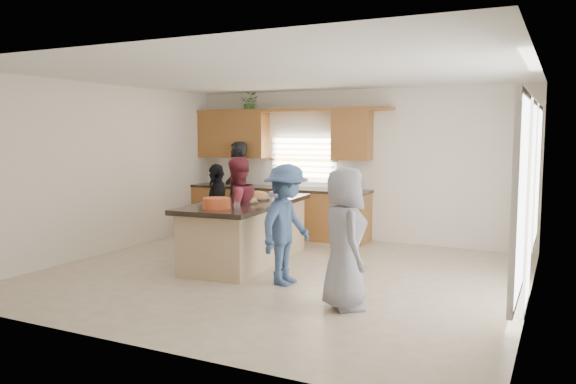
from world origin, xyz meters
The scene contains 18 objects.
floor centered at (0.00, 0.00, 0.00)m, with size 6.50×6.50×0.00m, color beige.
room_shell centered at (0.00, 0.00, 1.90)m, with size 6.52×6.02×2.81m.
back_cabinetry centered at (-1.47, 2.73, 0.91)m, with size 4.08×0.66×2.46m.
right_wall_glazing centered at (3.22, -0.13, 1.34)m, with size 0.06×4.00×2.25m.
island centered at (-0.82, 0.48, 0.45)m, with size 1.37×2.79×0.95m.
platter_front centered at (-0.71, 0.29, 0.98)m, with size 0.38×0.38×0.15m.
platter_mid centered at (-0.75, 0.72, 0.98)m, with size 0.41×0.41×0.17m.
platter_back centered at (-0.95, 1.10, 0.98)m, with size 0.32×0.32×0.13m.
salad_bowl centered at (-0.75, -0.44, 1.03)m, with size 0.38×0.38×0.15m.
clear_cup centered at (-0.49, -0.33, 1.00)m, with size 0.08×0.08×0.09m, color white.
plate_stack centered at (-0.88, 1.55, 0.97)m, with size 0.20×0.20×0.05m, color #B797DC.
flower_vase centered at (-0.92, 1.72, 1.18)m, with size 0.14×0.14×0.43m.
potted_plant centered at (-2.10, 2.82, 2.60)m, with size 0.35×0.31×0.39m, color #3A6B2B.
woman_left_back centered at (-2.17, 2.41, 0.92)m, with size 0.67×0.44×1.83m, color black.
woman_left_mid centered at (-0.83, 0.21, 0.82)m, with size 0.80×0.62×1.64m, color maroon.
woman_left_front centered at (-1.46, 0.63, 0.75)m, with size 0.88×0.37×1.50m, color black.
woman_right_back centered at (0.32, -0.41, 0.80)m, with size 1.03×0.59×1.59m, color #364F76.
woman_right_front centered at (1.36, -1.04, 0.81)m, with size 0.79×0.51×1.61m, color gray.
Camera 1 is at (3.57, -6.93, 1.99)m, focal length 35.00 mm.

